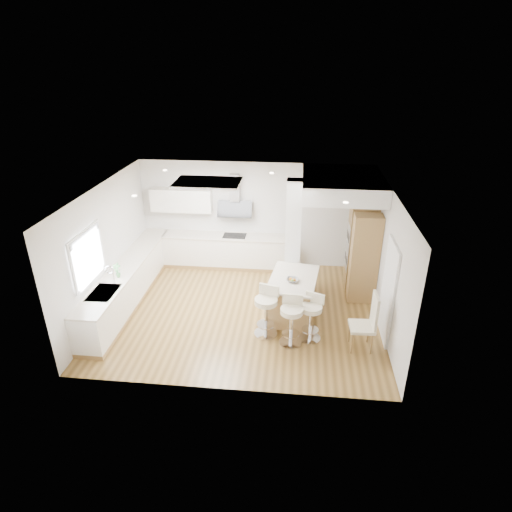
# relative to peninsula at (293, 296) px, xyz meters

# --- Properties ---
(ground) EXTENTS (6.00, 6.00, 0.00)m
(ground) POSITION_rel_peninsula_xyz_m (-1.10, -0.01, -0.45)
(ground) COLOR olive
(ground) RESTS_ON ground
(ceiling) EXTENTS (6.00, 5.00, 0.02)m
(ceiling) POSITION_rel_peninsula_xyz_m (-1.10, -0.01, -0.45)
(ceiling) COLOR white
(ceiling) RESTS_ON ground
(wall_back) EXTENTS (6.00, 0.04, 2.80)m
(wall_back) POSITION_rel_peninsula_xyz_m (-1.10, 2.49, 0.95)
(wall_back) COLOR silver
(wall_back) RESTS_ON ground
(wall_left) EXTENTS (0.04, 5.00, 2.80)m
(wall_left) POSITION_rel_peninsula_xyz_m (-4.10, -0.01, 0.95)
(wall_left) COLOR silver
(wall_left) RESTS_ON ground
(wall_right) EXTENTS (0.04, 5.00, 2.80)m
(wall_right) POSITION_rel_peninsula_xyz_m (1.90, -0.01, 0.95)
(wall_right) COLOR silver
(wall_right) RESTS_ON ground
(skylight) EXTENTS (4.10, 2.10, 0.06)m
(skylight) POSITION_rel_peninsula_xyz_m (-1.89, 0.59, 2.32)
(skylight) COLOR white
(skylight) RESTS_ON ground
(window_left) EXTENTS (0.06, 1.28, 1.07)m
(window_left) POSITION_rel_peninsula_xyz_m (-4.06, -0.91, 1.24)
(window_left) COLOR white
(window_left) RESTS_ON ground
(doorway_right) EXTENTS (0.05, 1.00, 2.10)m
(doorway_right) POSITION_rel_peninsula_xyz_m (1.87, -0.61, 0.55)
(doorway_right) COLOR #4D453D
(doorway_right) RESTS_ON ground
(counter_left) EXTENTS (0.63, 4.50, 1.35)m
(counter_left) POSITION_rel_peninsula_xyz_m (-3.80, 0.22, 0.00)
(counter_left) COLOR #9F7944
(counter_left) RESTS_ON ground
(counter_back) EXTENTS (3.62, 0.63, 2.50)m
(counter_back) POSITION_rel_peninsula_xyz_m (-2.02, 2.22, 0.24)
(counter_back) COLOR #9F7944
(counter_back) RESTS_ON ground
(pillar) EXTENTS (0.35, 0.35, 2.80)m
(pillar) POSITION_rel_peninsula_xyz_m (-0.05, 0.94, 0.95)
(pillar) COLOR white
(pillar) RESTS_ON ground
(soffit) EXTENTS (1.78, 2.20, 0.40)m
(soffit) POSITION_rel_peninsula_xyz_m (1.00, 1.39, 2.15)
(soffit) COLOR white
(soffit) RESTS_ON ground
(oven_column) EXTENTS (0.63, 1.21, 2.10)m
(oven_column) POSITION_rel_peninsula_xyz_m (1.57, 1.22, 0.60)
(oven_column) COLOR #9F7944
(oven_column) RESTS_ON ground
(peninsula) EXTENTS (1.16, 1.59, 0.97)m
(peninsula) POSITION_rel_peninsula_xyz_m (0.00, 0.00, 0.00)
(peninsula) COLOR #9F7944
(peninsula) RESTS_ON ground
(bar_stool_a) EXTENTS (0.60, 0.60, 1.07)m
(bar_stool_a) POSITION_rel_peninsula_xyz_m (-0.52, -0.81, 0.15)
(bar_stool_a) COLOR silver
(bar_stool_a) RESTS_ON ground
(bar_stool_b) EXTENTS (0.49, 0.49, 1.03)m
(bar_stool_b) POSITION_rel_peninsula_xyz_m (-0.00, -1.06, 0.13)
(bar_stool_b) COLOR silver
(bar_stool_b) RESTS_ON ground
(bar_stool_c) EXTENTS (0.59, 0.59, 0.99)m
(bar_stool_c) POSITION_rel_peninsula_xyz_m (0.39, -0.88, 0.10)
(bar_stool_c) COLOR silver
(bar_stool_c) RESTS_ON ground
(dining_chair) EXTENTS (0.49, 0.49, 1.20)m
(dining_chair) POSITION_rel_peninsula_xyz_m (1.46, -1.09, 0.19)
(dining_chair) COLOR beige
(dining_chair) RESTS_ON ground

